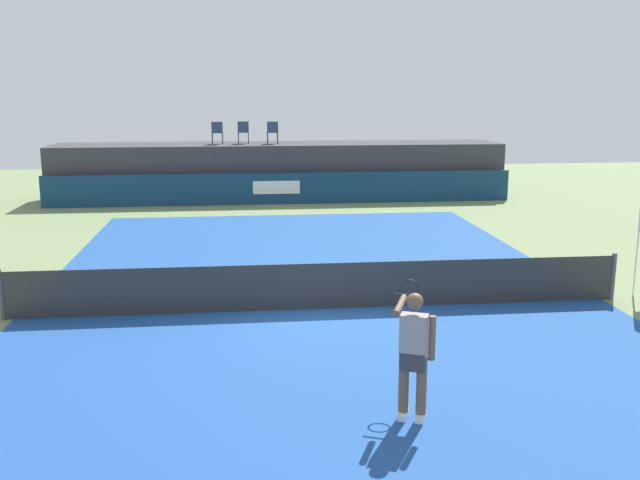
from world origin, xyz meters
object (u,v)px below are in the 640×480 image
net_post_near (1,295)px  tennis_player (413,351)px  spectator_chair_left (243,131)px  spectator_chair_center (273,131)px  net_post_far (613,276)px  tennis_ball (460,286)px  spectator_chair_far_left (217,132)px

net_post_near → tennis_player: bearing=-36.0°
spectator_chair_left → tennis_player: bearing=-84.1°
spectator_chair_left → spectator_chair_center: same height
spectator_chair_center → spectator_chair_left: bearing=167.5°
net_post_far → tennis_player: bearing=-137.9°
spectator_chair_center → tennis_ball: (3.53, -13.89, -2.66)m
spectator_chair_center → net_post_far: (6.47, -15.09, -2.19)m
spectator_chair_left → spectator_chair_center: 1.20m
tennis_player → tennis_ball: tennis_player is taller
net_post_near → tennis_ball: bearing=7.2°
spectator_chair_far_left → spectator_chair_center: (2.20, -0.06, 0.00)m
spectator_chair_center → net_post_near: size_ratio=0.89×
spectator_chair_center → tennis_player: size_ratio=0.50×
net_post_near → tennis_ball: 9.55m
spectator_chair_left → tennis_player: (2.11, -20.34, -1.73)m
spectator_chair_center → tennis_player: bearing=-87.3°
spectator_chair_left → tennis_ball: (4.70, -14.15, -2.66)m
spectator_chair_far_left → net_post_far: spectator_chair_far_left is taller
tennis_ball → net_post_near: bearing=-172.8°
spectator_chair_left → net_post_near: size_ratio=0.89×
spectator_chair_left → net_post_near: 16.22m
tennis_ball → spectator_chair_center: bearing=104.3°
tennis_player → tennis_ball: size_ratio=26.03×
net_post_near → tennis_player: (6.88, -4.99, 0.46)m
spectator_chair_center → net_post_far: size_ratio=0.89×
spectator_chair_center → spectator_chair_far_left: bearing=178.6°
spectator_chair_left → tennis_ball: spectator_chair_left is taller
tennis_player → spectator_chair_left: bearing=95.9°
tennis_player → tennis_ball: 6.77m
tennis_player → net_post_near: bearing=144.0°
tennis_ball → spectator_chair_left: bearing=108.4°
tennis_player → spectator_chair_far_left: bearing=98.9°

